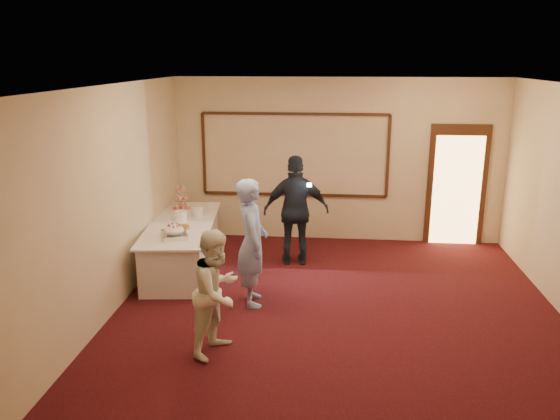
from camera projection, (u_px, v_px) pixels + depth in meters
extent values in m
plane|color=black|center=(337.00, 324.00, 7.05)|extent=(7.00, 7.00, 0.00)
cube|color=beige|center=(338.00, 161.00, 10.00)|extent=(6.00, 0.04, 3.00)
cube|color=beige|center=(346.00, 372.00, 3.29)|extent=(6.00, 0.04, 3.00)
cube|color=beige|center=(103.00, 207.00, 6.92)|extent=(0.04, 7.00, 3.00)
cube|color=white|center=(344.00, 87.00, 6.24)|extent=(6.00, 7.00, 0.04)
cube|color=#341A0F|center=(294.00, 195.00, 10.22)|extent=(3.40, 0.04, 0.05)
cube|color=#341A0F|center=(295.00, 114.00, 9.82)|extent=(3.40, 0.04, 0.05)
cube|color=#341A0F|center=(204.00, 153.00, 10.18)|extent=(0.05, 0.04, 1.50)
cube|color=#341A0F|center=(388.00, 157.00, 9.86)|extent=(0.05, 0.04, 1.50)
cube|color=#341A0F|center=(457.00, 185.00, 9.88)|extent=(1.05, 0.06, 2.20)
cube|color=#FFBF66|center=(457.00, 191.00, 9.87)|extent=(0.85, 0.02, 2.00)
cube|color=white|center=(183.00, 246.00, 8.86)|extent=(1.15, 2.54, 0.74)
cube|color=white|center=(182.00, 224.00, 8.76)|extent=(1.27, 2.68, 0.03)
cube|color=#B0B2B7|center=(174.00, 236.00, 8.05)|extent=(0.49, 0.55, 0.04)
ellipsoid|color=silver|center=(174.00, 230.00, 8.03)|extent=(0.29, 0.29, 0.13)
cube|color=silver|center=(183.00, 232.00, 8.17)|extent=(0.25, 0.24, 0.01)
cylinder|color=#D9596B|center=(181.00, 197.00, 9.53)|extent=(0.02, 0.02, 0.42)
cylinder|color=#D9596B|center=(182.00, 208.00, 9.58)|extent=(0.31, 0.31, 0.01)
cylinder|color=#D9596B|center=(181.00, 199.00, 9.54)|extent=(0.24, 0.24, 0.01)
cylinder|color=#D9596B|center=(181.00, 190.00, 9.49)|extent=(0.17, 0.17, 0.01)
cylinder|color=white|center=(181.00, 216.00, 8.83)|extent=(0.19, 0.19, 0.16)
cylinder|color=white|center=(181.00, 211.00, 8.81)|extent=(0.20, 0.20, 0.01)
cylinder|color=white|center=(198.00, 212.00, 9.11)|extent=(0.17, 0.17, 0.14)
cylinder|color=white|center=(198.00, 208.00, 9.09)|extent=(0.18, 0.18, 0.01)
cylinder|color=white|center=(182.00, 229.00, 8.41)|extent=(0.26, 0.26, 0.01)
cylinder|color=brown|center=(182.00, 227.00, 8.41)|extent=(0.22, 0.22, 0.04)
imported|color=#87A2DF|center=(252.00, 242.00, 7.45)|extent=(0.55, 0.73, 1.79)
imported|color=white|center=(217.00, 292.00, 6.23)|extent=(0.80, 0.88, 1.49)
imported|color=black|center=(296.00, 211.00, 8.91)|extent=(1.12, 0.58, 1.83)
cube|color=white|center=(309.00, 185.00, 8.52)|extent=(0.08, 0.05, 0.05)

